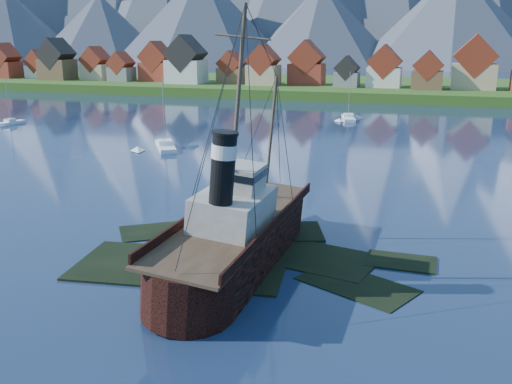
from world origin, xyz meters
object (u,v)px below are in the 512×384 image
(tugboat_wreck, at_px, (240,230))
(sailboat_b, at_px, (10,123))
(sailboat_a, at_px, (165,147))
(sailboat_e, at_px, (348,119))

(tugboat_wreck, bearing_deg, sailboat_b, 141.85)
(sailboat_a, distance_m, sailboat_e, 53.33)
(tugboat_wreck, bearing_deg, sailboat_e, 93.44)
(sailboat_b, distance_m, sailboat_e, 78.42)
(sailboat_a, bearing_deg, sailboat_b, 128.93)
(sailboat_b, height_order, sailboat_e, sailboat_e)
(tugboat_wreck, height_order, sailboat_a, tugboat_wreck)
(tugboat_wreck, xyz_separation_m, sailboat_a, (-30.32, 45.49, -2.58))
(sailboat_a, distance_m, sailboat_b, 49.14)
(sailboat_b, bearing_deg, tugboat_wreck, -33.54)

